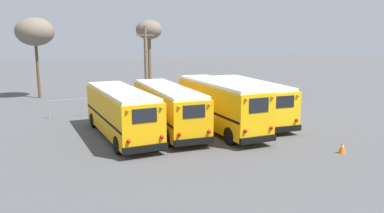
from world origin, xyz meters
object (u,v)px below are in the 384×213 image
Objects in this scene: school_bus_1 at (168,107)px; bare_tree_0 at (149,31)px; school_bus_2 at (220,104)px; utility_pole at (146,62)px; school_bus_0 at (121,111)px; bare_tree_1 at (35,32)px; traffic_cone at (342,147)px; school_bus_3 at (249,100)px.

bare_tree_0 is (4.13, 17.78, 5.15)m from school_bus_1.
school_bus_2 is 1.30× the size of utility_pole.
utility_pole is (5.31, 12.57, 2.11)m from school_bus_0.
traffic_cone is (14.76, -26.41, -6.33)m from bare_tree_1.
utility_pole is 6.69m from bare_tree_0.
school_bus_3 is at bearing -82.34° from bare_tree_0.
utility_pole reaches higher than school_bus_2.
bare_tree_1 reaches higher than school_bus_0.
school_bus_1 is 20.17m from bare_tree_1.
school_bus_2 is (6.49, -0.96, 0.15)m from school_bus_0.
bare_tree_0 is at bearing 87.35° from school_bus_2.
school_bus_3 is at bearing -51.36° from bare_tree_1.
school_bus_0 is 0.95× the size of school_bus_1.
traffic_cone is (10.34, -8.06, -1.32)m from school_bus_0.
school_bus_0 reaches higher than school_bus_3.
traffic_cone is at bearing -49.97° from school_bus_1.
school_bus_3 is (3.24, 1.61, -0.18)m from school_bus_2.
school_bus_1 is 11.11m from traffic_cone.
utility_pole is (2.06, 12.18, 2.12)m from school_bus_1.
bare_tree_1 is at bearing 128.64° from school_bus_3.
school_bus_2 is 1.16× the size of bare_tree_0.
bare_tree_1 reaches higher than utility_pole.
traffic_cone is at bearing -61.51° from school_bus_2.
school_bus_2 is 8.20m from traffic_cone.
school_bus_1 is at bearing -177.76° from school_bus_3.
bare_tree_0 reaches higher than school_bus_3.
bare_tree_1 is at bearing 113.12° from school_bus_1.
traffic_cone is (7.10, -8.45, -1.30)m from school_bus_1.
utility_pole is 0.89× the size of bare_tree_1.
school_bus_2 reaches higher than traffic_cone.
school_bus_0 is at bearing -176.22° from school_bus_3.
bare_tree_1 is (-9.73, 5.78, 2.91)m from utility_pole.
school_bus_3 is at bearing 93.99° from traffic_cone.
utility_pole reaches higher than school_bus_0.
school_bus_3 is at bearing 3.78° from school_bus_0.
school_bus_2 is 13.61× the size of traffic_cone.
school_bus_0 is at bearing -112.09° from bare_tree_0.
school_bus_2 is at bearing 118.49° from traffic_cone.
bare_tree_1 is 11.78× the size of traffic_cone.
school_bus_2 is at bearing -85.02° from utility_pole.
school_bus_3 is at bearing -69.66° from utility_pole.
school_bus_1 is at bearing -103.08° from bare_tree_0.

